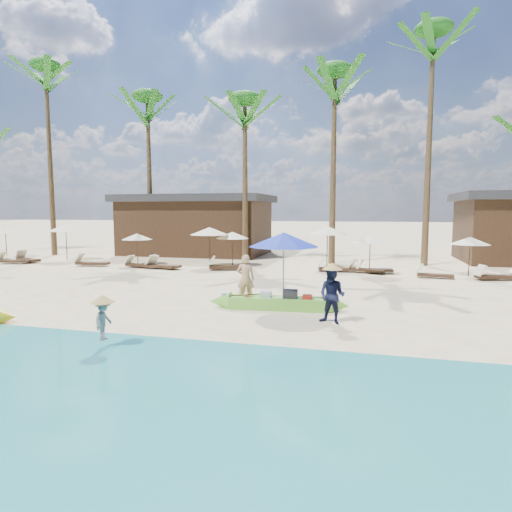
# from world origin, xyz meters

# --- Properties ---
(ground) EXTENTS (240.00, 240.00, 0.00)m
(ground) POSITION_xyz_m (0.00, 0.00, 0.00)
(ground) COLOR #F7E7B6
(ground) RESTS_ON ground
(wet_sand_strip) EXTENTS (240.00, 4.50, 0.01)m
(wet_sand_strip) POSITION_xyz_m (0.00, -5.00, 0.00)
(wet_sand_strip) COLOR tan
(wet_sand_strip) RESTS_ON ground
(green_canoe) EXTENTS (5.06, 0.91, 0.64)m
(green_canoe) POSITION_xyz_m (1.42, 1.28, 0.22)
(green_canoe) COLOR #6AC73C
(green_canoe) RESTS_ON ground
(tourist) EXTENTS (0.65, 0.47, 1.67)m
(tourist) POSITION_xyz_m (0.13, 2.03, 0.83)
(tourist) COLOR tan
(tourist) RESTS_ON ground
(vendor_green) EXTENTS (0.93, 0.83, 1.59)m
(vendor_green) POSITION_xyz_m (3.24, -0.06, 0.80)
(vendor_green) COLOR #131836
(vendor_green) RESTS_ON ground
(vendor_yellow) EXTENTS (0.40, 0.64, 0.94)m
(vendor_yellow) POSITION_xyz_m (-1.71, -3.53, 0.65)
(vendor_yellow) COLOR gray
(vendor_yellow) RESTS_ON ground
(blue_umbrella) EXTENTS (2.29, 2.29, 2.47)m
(blue_umbrella) POSITION_xyz_m (1.54, 1.59, 2.23)
(blue_umbrella) COLOR #99999E
(blue_umbrella) RESTS_ON ground
(resort_parasol_1) EXTENTS (2.00, 2.00, 2.06)m
(resort_parasol_1) POSITION_xyz_m (-19.72, 11.97, 1.86)
(resort_parasol_1) COLOR #3D2A19
(resort_parasol_1) RESTS_ON ground
(lounger_1_right) EXTENTS (2.01, 1.04, 0.65)m
(lounger_1_right) POSITION_xyz_m (-16.43, 9.05, 0.22)
(lounger_1_right) COLOR #3D2A19
(lounger_1_right) RESTS_ON ground
(resort_parasol_2) EXTENTS (2.25, 2.25, 2.32)m
(resort_parasol_2) POSITION_xyz_m (-14.48, 11.45, 2.09)
(resort_parasol_2) COLOR #3D2A19
(resort_parasol_2) RESTS_ON ground
(lounger_2_left) EXTENTS (2.04, 1.23, 0.66)m
(lounger_2_left) POSITION_xyz_m (-16.18, 9.93, 0.22)
(lounger_2_left) COLOR #3D2A19
(lounger_2_left) RESTS_ON ground
(resort_parasol_3) EXTENTS (1.79, 1.79, 1.85)m
(resort_parasol_3) POSITION_xyz_m (-8.86, 10.46, 1.67)
(resort_parasol_3) COLOR #3D2A19
(resort_parasol_3) RESTS_ON ground
(lounger_3_left) EXTENTS (2.00, 0.82, 0.66)m
(lounger_3_left) POSITION_xyz_m (-11.20, 9.26, 0.22)
(lounger_3_left) COLOR #3D2A19
(lounger_3_left) RESTS_ON ground
(lounger_3_right) EXTENTS (1.81, 0.85, 0.59)m
(lounger_3_right) POSITION_xyz_m (-8.22, 9.35, 0.20)
(lounger_3_right) COLOR #3D2A19
(lounger_3_right) RESTS_ON ground
(resort_parasol_4) EXTENTS (2.18, 2.18, 2.25)m
(resort_parasol_4) POSITION_xyz_m (-4.44, 10.71, 2.03)
(resort_parasol_4) COLOR #3D2A19
(resort_parasol_4) RESTS_ON ground
(lounger_4_left) EXTENTS (1.90, 1.09, 0.62)m
(lounger_4_left) POSITION_xyz_m (-6.69, 9.21, 0.21)
(lounger_4_left) COLOR #3D2A19
(lounger_4_left) RESTS_ON ground
(lounger_4_right) EXTENTS (2.01, 0.75, 0.67)m
(lounger_4_right) POSITION_xyz_m (-6.67, 9.17, 0.22)
(lounger_4_right) COLOR #3D2A19
(lounger_4_right) RESTS_ON ground
(resort_parasol_5) EXTENTS (1.90, 1.90, 1.96)m
(resort_parasol_5) POSITION_xyz_m (-3.30, 11.42, 1.77)
(resort_parasol_5) COLOR #3D2A19
(resort_parasol_5) RESTS_ON ground
(lounger_5_left) EXTENTS (2.09, 1.20, 0.68)m
(lounger_5_left) POSITION_xyz_m (-3.19, 9.57, 0.23)
(lounger_5_left) COLOR #3D2A19
(lounger_5_left) RESTS_ON ground
(resort_parasol_6) EXTENTS (2.26, 2.26, 2.33)m
(resort_parasol_6) POSITION_xyz_m (2.06, 11.73, 2.10)
(resort_parasol_6) COLOR #3D2A19
(resort_parasol_6) RESTS_ON ground
(lounger_6_left) EXTENTS (1.71, 0.58, 0.57)m
(lounger_6_left) POSITION_xyz_m (2.44, 10.38, 0.19)
(lounger_6_left) COLOR #3D2A19
(lounger_6_left) RESTS_ON ground
(lounger_6_right) EXTENTS (1.93, 1.11, 0.63)m
(lounger_6_right) POSITION_xyz_m (4.08, 10.36, 0.21)
(lounger_6_right) COLOR #3D2A19
(lounger_6_right) RESTS_ON ground
(resort_parasol_7) EXTENTS (1.93, 1.93, 1.99)m
(resort_parasol_7) POSITION_xyz_m (4.33, 9.80, 1.79)
(resort_parasol_7) COLOR #3D2A19
(resort_parasol_7) RESTS_ON ground
(lounger_7_left) EXTENTS (1.91, 0.81, 0.63)m
(lounger_7_left) POSITION_xyz_m (4.48, 10.47, 0.21)
(lounger_7_left) COLOR #3D2A19
(lounger_7_left) RESTS_ON ground
(lounger_7_right) EXTENTS (1.75, 0.72, 0.58)m
(lounger_7_right) POSITION_xyz_m (7.21, 9.45, 0.19)
(lounger_7_right) COLOR #3D2A19
(lounger_7_right) RESTS_ON ground
(resort_parasol_8) EXTENTS (1.85, 1.85, 1.91)m
(resort_parasol_8) POSITION_xyz_m (9.02, 10.59, 1.72)
(resort_parasol_8) COLOR #3D2A19
(resort_parasol_8) RESTS_ON ground
(lounger_8_left) EXTENTS (1.93, 1.10, 0.63)m
(lounger_8_left) POSITION_xyz_m (9.80, 9.44, 0.21)
(lounger_8_left) COLOR #3D2A19
(lounger_8_left) RESTS_ON ground
(palm_1) EXTENTS (2.08, 2.08, 13.60)m
(palm_1) POSITION_xyz_m (-17.59, 14.06, 10.82)
(palm_1) COLOR brown
(palm_1) RESTS_ON ground
(palm_2) EXTENTS (2.08, 2.08, 11.33)m
(palm_2) POSITION_xyz_m (-10.45, 15.08, 9.18)
(palm_2) COLOR brown
(palm_2) RESTS_ON ground
(palm_3) EXTENTS (2.08, 2.08, 10.52)m
(palm_3) POSITION_xyz_m (-3.36, 14.27, 8.58)
(palm_3) COLOR brown
(palm_3) RESTS_ON ground
(palm_4) EXTENTS (2.08, 2.08, 11.70)m
(palm_4) POSITION_xyz_m (2.15, 14.01, 9.45)
(palm_4) COLOR brown
(palm_4) RESTS_ON ground
(palm_5) EXTENTS (2.08, 2.08, 13.60)m
(palm_5) POSITION_xyz_m (7.45, 14.38, 10.82)
(palm_5) COLOR brown
(palm_5) RESTS_ON ground
(pavilion_west) EXTENTS (10.80, 6.60, 4.30)m
(pavilion_west) POSITION_xyz_m (-8.00, 17.50, 2.19)
(pavilion_west) COLOR #3D2A19
(pavilion_west) RESTS_ON ground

